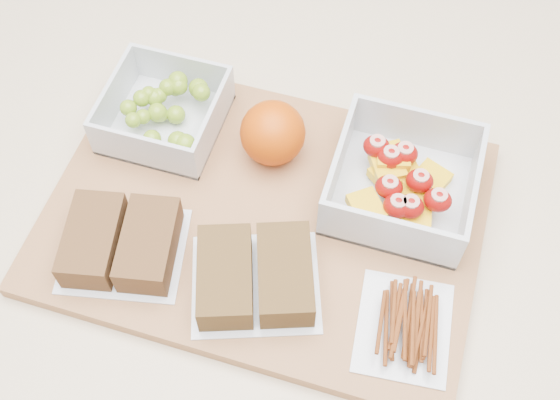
# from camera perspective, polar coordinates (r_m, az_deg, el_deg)

# --- Properties ---
(counter) EXTENTS (1.20, 0.90, 0.90)m
(counter) POSITION_cam_1_polar(r_m,az_deg,el_deg) (1.11, 0.17, -14.03)
(counter) COLOR beige
(counter) RESTS_ON ground
(cutting_board) EXTENTS (0.42, 0.30, 0.02)m
(cutting_board) POSITION_cam_1_polar(r_m,az_deg,el_deg) (0.69, -1.27, -1.36)
(cutting_board) COLOR #A16D42
(cutting_board) RESTS_ON counter
(grape_container) EXTENTS (0.12, 0.12, 0.05)m
(grape_container) POSITION_cam_1_polar(r_m,az_deg,el_deg) (0.74, -9.23, 7.08)
(grape_container) COLOR silver
(grape_container) RESTS_ON cutting_board
(fruit_container) EXTENTS (0.13, 0.13, 0.06)m
(fruit_container) POSITION_cam_1_polar(r_m,az_deg,el_deg) (0.69, 9.85, 1.35)
(fruit_container) COLOR silver
(fruit_container) RESTS_ON cutting_board
(orange) EXTENTS (0.07, 0.07, 0.07)m
(orange) POSITION_cam_1_polar(r_m,az_deg,el_deg) (0.70, -0.60, 5.47)
(orange) COLOR #CC4704
(orange) RESTS_ON cutting_board
(sandwich_bag_left) EXTENTS (0.13, 0.12, 0.04)m
(sandwich_bag_left) POSITION_cam_1_polar(r_m,az_deg,el_deg) (0.67, -12.78, -3.41)
(sandwich_bag_left) COLOR silver
(sandwich_bag_left) RESTS_ON cutting_board
(sandwich_bag_center) EXTENTS (0.14, 0.14, 0.04)m
(sandwich_bag_center) POSITION_cam_1_polar(r_m,az_deg,el_deg) (0.64, -2.03, -6.20)
(sandwich_bag_center) COLOR silver
(sandwich_bag_center) RESTS_ON cutting_board
(pretzel_bag) EXTENTS (0.09, 0.11, 0.02)m
(pretzel_bag) POSITION_cam_1_polar(r_m,az_deg,el_deg) (0.63, 10.14, -9.83)
(pretzel_bag) COLOR silver
(pretzel_bag) RESTS_ON cutting_board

